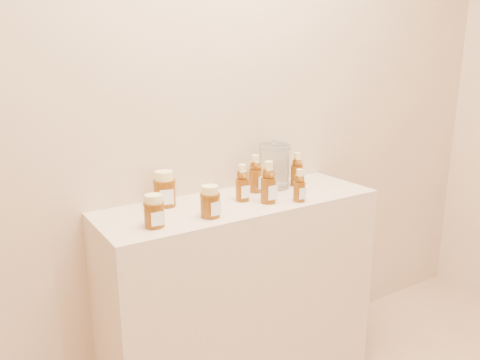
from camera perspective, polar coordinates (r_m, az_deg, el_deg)
wall_back at (r=2.03m, az=-2.97°, el=11.11°), size 3.50×0.02×2.70m
display_table at (r=2.12m, az=0.14°, el=-14.21°), size 1.20×0.40×0.90m
bear_bottle_back_left at (r=1.93m, az=0.29°, el=-0.05°), size 0.06×0.06×0.17m
bear_bottle_back_mid at (r=2.05m, az=1.87°, el=1.08°), size 0.08×0.08×0.19m
bear_bottle_back_right at (r=2.17m, az=6.96°, el=1.57°), size 0.08×0.08×0.18m
bear_bottle_front_left at (r=1.90m, az=3.48°, el=0.06°), size 0.07×0.07×0.20m
bear_bottle_front_right at (r=1.93m, az=7.26°, el=-0.40°), size 0.06×0.06×0.15m
honey_jar_left at (r=1.67m, az=-10.44°, el=-3.71°), size 0.08×0.08×0.12m
honey_jar_back at (r=1.89m, az=-9.18°, el=-1.06°), size 0.11×0.11×0.14m
honey_jar_front at (r=1.74m, az=-3.67°, el=-2.62°), size 0.08×0.08×0.12m
glass_canister at (r=2.12m, az=4.22°, el=1.92°), size 0.15×0.15×0.22m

